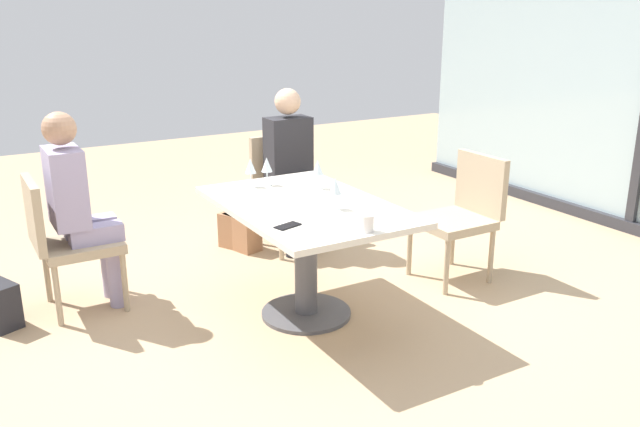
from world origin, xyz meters
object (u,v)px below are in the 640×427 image
Objects in this scene: chair_front_left at (63,236)px; wine_glass_1 at (267,165)px; chair_far_left at (286,185)px; cell_phone_on_table at (288,226)px; dining_table_main at (306,231)px; person_far_left at (292,162)px; chair_near_window at (463,210)px; wine_glass_0 at (335,187)px; wine_glass_3 at (318,168)px; coffee_cup at (367,223)px; handbag_2 at (242,232)px; wine_glass_2 at (251,167)px; person_front_left at (78,202)px; handbag_0 at (239,231)px.

wine_glass_1 is at bearing 75.27° from chair_front_left.
cell_phone_on_table is (1.55, -0.79, 0.24)m from chair_far_left.
wine_glass_1 is 0.88m from cell_phone_on_table.
person_far_left is at bearing 155.92° from dining_table_main.
chair_near_window is at bearing 34.42° from person_far_left.
dining_table_main is 1.22m from person_far_left.
person_far_left is (-1.11, 0.50, 0.15)m from dining_table_main.
chair_far_left is 0.96m from wine_glass_1.
cell_phone_on_table is at bearing -77.83° from chair_near_window.
person_far_left reaches higher than dining_table_main.
cell_phone_on_table is at bearing -18.71° from wine_glass_1.
wine_glass_0 is at bearing 94.90° from cell_phone_on_table.
wine_glass_0 and wine_glass_3 have the same top height.
dining_table_main is at bearing -177.57° from coffee_cup.
cell_phone_on_table is 0.48× the size of handbag_2.
wine_glass_3 is (-0.44, 0.14, 0.00)m from wine_glass_0.
chair_front_left is 2.64m from chair_near_window.
chair_far_left is 1.80m from chair_front_left.
cell_phone_on_table is (-0.28, -0.32, -0.04)m from coffee_cup.
chair_far_left is at bearing 61.54° from handbag_2.
cell_phone_on_table is (0.84, -0.17, -0.13)m from wine_glass_2.
wine_glass_0 is at bearing -18.94° from handbag_2.
chair_near_window is 4.70× the size of wine_glass_3.
wine_glass_1 is at bearing 145.36° from cell_phone_on_table.
chair_front_left is at bearing -123.17° from dining_table_main.
wine_glass_2 is at bearing -110.35° from chair_near_window.
chair_far_left is at bearing -148.04° from chair_near_window.
coffee_cup is (1.12, 0.15, -0.09)m from wine_glass_2.
chair_near_window is at bearing 68.73° from wine_glass_1.
person_front_left reaches higher than cell_phone_on_table.
wine_glass_3 is 0.62× the size of handbag_2.
chair_near_window is 2.90× the size of handbag_2.
wine_glass_1 is (-0.49, -1.27, 0.37)m from chair_near_window.
person_front_left is at bearing -76.39° from chair_far_left.
cell_phone_on_table is at bearing -28.67° from person_far_left.
dining_table_main is at bearing -153.75° from wine_glass_0.
wine_glass_1 is (0.33, 1.24, 0.37)m from chair_front_left.
wine_glass_3 reaches higher than coffee_cup.
wine_glass_3 is (0.56, 1.38, 0.16)m from person_front_left.
chair_front_left is 4.70× the size of wine_glass_2.
handbag_0 is (-0.51, 1.38, -0.36)m from chair_front_left.
wine_glass_0 is 0.62× the size of handbag_0.
person_front_left reaches higher than wine_glass_1.
coffee_cup is 0.62× the size of cell_phone_on_table.
chair_far_left is at bearing 46.93° from handbag_0.
wine_glass_3 is at bearing 54.24° from wine_glass_2.
person_front_left is at bearing -95.06° from handbag_0.
chair_front_left is at bearing -105.28° from wine_glass_2.
person_far_left reaches higher than wine_glass_1.
person_far_left is 6.81× the size of wine_glass_0.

